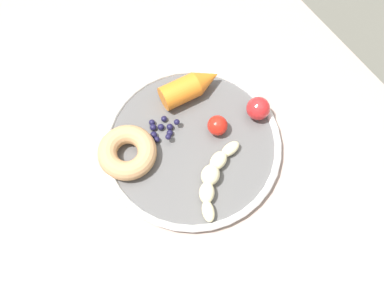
{
  "coord_description": "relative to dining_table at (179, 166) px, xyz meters",
  "views": [
    {
      "loc": [
        -0.28,
        0.16,
        1.48
      ],
      "look_at": [
        -0.01,
        -0.02,
        0.75
      ],
      "focal_mm": 44.43,
      "sensor_mm": 36.0,
      "label": 1
    }
  ],
  "objects": [
    {
      "name": "ground_plane",
      "position": [
        0.0,
        0.0,
        -0.65
      ],
      "size": [
        6.0,
        6.0,
        0.0
      ],
      "primitive_type": "plane",
      "color": "#5B5B52"
    },
    {
      "name": "dining_table",
      "position": [
        0.0,
        0.0,
        0.0
      ],
      "size": [
        1.29,
        0.76,
        0.74
      ],
      "color": "#A48E83",
      "rests_on": "ground_plane"
    },
    {
      "name": "plate",
      "position": [
        -0.01,
        -0.02,
        0.1
      ],
      "size": [
        0.3,
        0.3,
        0.02
      ],
      "color": "#545353",
      "rests_on": "dining_table"
    },
    {
      "name": "banana",
      "position": [
        -0.09,
        -0.01,
        0.11
      ],
      "size": [
        0.1,
        0.13,
        0.03
      ],
      "color": "beige",
      "rests_on": "plate"
    },
    {
      "name": "carrot_orange",
      "position": [
        0.07,
        -0.07,
        0.12
      ],
      "size": [
        0.05,
        0.11,
        0.04
      ],
      "color": "orange",
      "rests_on": "plate"
    },
    {
      "name": "donut",
      "position": [
        0.03,
        0.08,
        0.11
      ],
      "size": [
        0.12,
        0.12,
        0.03
      ],
      "primitive_type": "torus",
      "rotation": [
        0.0,
        0.0,
        1.86
      ],
      "color": "tan",
      "rests_on": "plate"
    },
    {
      "name": "blueberry_pile",
      "position": [
        0.04,
        0.01,
        0.11
      ],
      "size": [
        0.05,
        0.05,
        0.02
      ],
      "color": "#191638",
      "rests_on": "plate"
    },
    {
      "name": "tomato_near",
      "position": [
        -0.02,
        -0.07,
        0.12
      ],
      "size": [
        0.03,
        0.03,
        0.03
      ],
      "primitive_type": "sphere",
      "color": "red",
      "rests_on": "plate"
    },
    {
      "name": "tomato_mid",
      "position": [
        -0.03,
        -0.15,
        0.12
      ],
      "size": [
        0.04,
        0.04,
        0.04
      ],
      "primitive_type": "sphere",
      "color": "red",
      "rests_on": "plate"
    }
  ]
}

